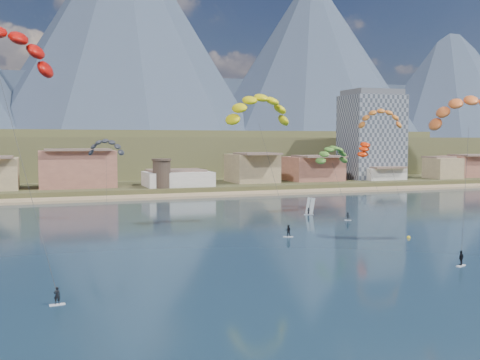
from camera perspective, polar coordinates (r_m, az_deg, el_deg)
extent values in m
plane|color=#0D202F|center=(59.32, 10.71, -11.80)|extent=(2400.00, 2400.00, 0.00)
cube|color=tan|center=(158.62, -9.06, -1.71)|extent=(2200.00, 12.00, 0.90)
cube|color=brown|center=(610.03, -16.99, 2.40)|extent=(2200.00, 900.00, 4.00)
cube|color=brown|center=(277.92, -5.32, 2.71)|extent=(320.00, 150.00, 15.00)
cube|color=brown|center=(309.36, -21.76, 2.85)|extent=(380.00, 170.00, 18.00)
cone|color=#2E3B4E|center=(913.61, -11.63, 14.48)|extent=(440.00, 440.00, 360.00)
cone|color=#2E3B4E|center=(960.32, 7.19, 11.90)|extent=(380.00, 380.00, 290.00)
cone|color=#2E3B4E|center=(1119.43, 20.01, 9.54)|extent=(340.00, 340.00, 250.00)
cube|color=#2E3B4E|center=(950.44, -18.05, 6.36)|extent=(2000.00, 200.00, 110.00)
cube|color=gray|center=(210.67, 13.11, 4.22)|extent=(20.00, 16.00, 30.00)
cube|color=#59595E|center=(211.34, 13.18, 8.56)|extent=(18.00, 14.40, 2.00)
cylinder|color=#47382D|center=(166.95, -7.90, 0.57)|extent=(5.20, 5.20, 8.00)
cylinder|color=#47382D|center=(166.74, -7.92, 2.04)|extent=(5.82, 5.82, 0.60)
cube|color=silver|center=(59.42, -17.94, -11.85)|extent=(1.54, 0.57, 0.10)
imported|color=black|center=(59.18, -17.96, -11.00)|extent=(0.67, 0.47, 1.74)
cylinder|color=#262626|center=(63.34, -20.81, 0.42)|extent=(0.05, 0.05, 26.20)
cube|color=silver|center=(94.70, 4.87, -5.72)|extent=(1.74, 1.16, 0.11)
imported|color=black|center=(94.53, 4.87, -5.10)|extent=(1.16, 1.06, 1.94)
cylinder|color=#262626|center=(99.24, 3.30, 0.68)|extent=(0.05, 0.05, 22.08)
cube|color=silver|center=(78.44, 21.38, -8.05)|extent=(1.72, 1.10, 0.11)
imported|color=black|center=(78.24, 21.40, -7.32)|extent=(1.21, 0.86, 1.91)
cylinder|color=#262626|center=(86.42, 21.77, -0.52)|extent=(0.05, 0.05, 25.28)
cube|color=silver|center=(115.46, 10.82, -4.00)|extent=(1.37, 1.11, 0.09)
imported|color=black|center=(115.34, 10.82, -3.59)|extent=(1.17, 1.06, 1.58)
cylinder|color=#262626|center=(120.64, 10.01, -0.78)|extent=(0.05, 0.05, 15.89)
cylinder|color=#262626|center=(112.37, -13.06, -0.84)|extent=(0.04, 0.04, 15.10)
cylinder|color=#262626|center=(132.27, 14.84, 1.15)|extent=(0.04, 0.04, 20.39)
cylinder|color=#262626|center=(130.18, 13.19, -0.36)|extent=(0.04, 0.04, 14.43)
cube|color=silver|center=(122.82, 6.94, -3.47)|extent=(2.13, 1.16, 0.10)
imported|color=black|center=(122.72, 6.94, -3.11)|extent=(0.82, 0.66, 1.47)
cube|color=white|center=(122.75, 7.09, -2.61)|extent=(1.40, 2.35, 3.51)
sphere|color=yellow|center=(97.41, 16.64, -5.57)|extent=(0.60, 0.60, 0.60)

